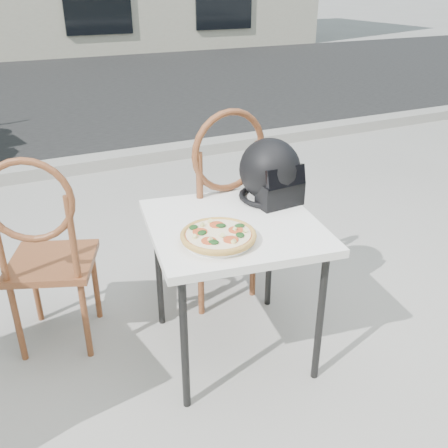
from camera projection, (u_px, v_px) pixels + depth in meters
name	position (u px, v px, depth m)	size (l,w,h in m)	color
ground	(268.00, 333.00, 2.67)	(80.00, 80.00, 0.00)	#9F9C96
street_asphalt	(57.00, 92.00, 8.34)	(30.00, 8.00, 0.00)	black
curb	(120.00, 159.00, 5.07)	(30.00, 0.25, 0.12)	#99978F
cafe_table_main	(234.00, 235.00, 2.29)	(0.86, 0.86, 0.72)	white
plate	(218.00, 240.00, 2.09)	(0.36, 0.36, 0.02)	white
pizza	(218.00, 235.00, 2.08)	(0.39, 0.39, 0.04)	gold
helmet	(271.00, 174.00, 2.44)	(0.32, 0.33, 0.31)	black
cafe_chair_main	(219.00, 198.00, 2.71)	(0.49, 0.49, 1.15)	brown
cafe_chair_side	(44.00, 246.00, 2.33)	(0.52, 0.52, 1.06)	brown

